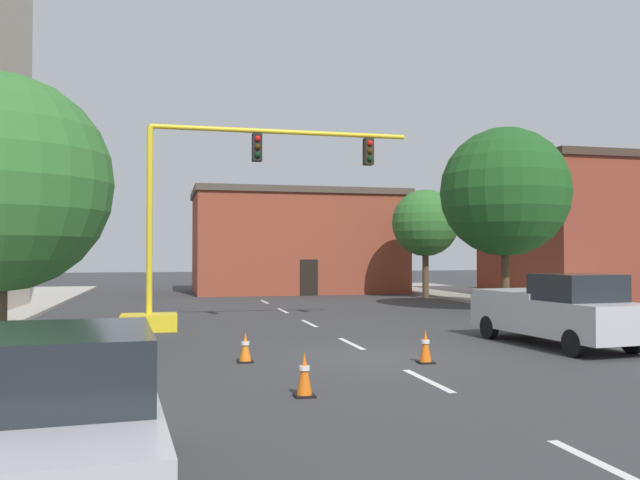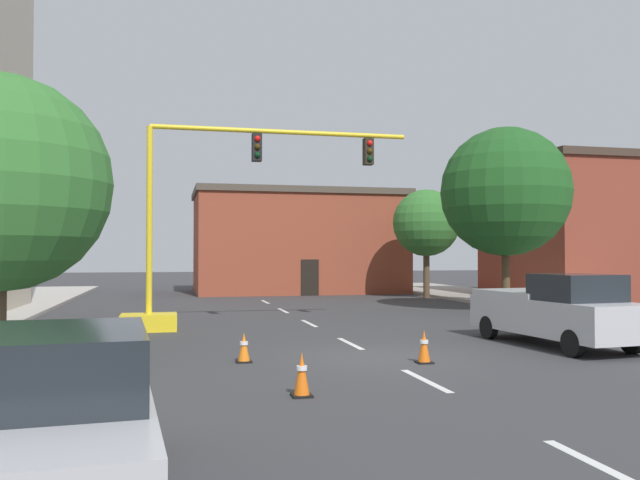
{
  "view_description": "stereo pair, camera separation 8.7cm",
  "coord_description": "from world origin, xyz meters",
  "px_view_note": "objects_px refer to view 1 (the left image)",
  "views": [
    {
      "loc": [
        -5.07,
        -15.16,
        2.51
      ],
      "look_at": [
        0.56,
        8.66,
        3.05
      ],
      "focal_mm": 36.59,
      "sensor_mm": 36.0,
      "label": 1
    },
    {
      "loc": [
        -4.98,
        -15.18,
        2.51
      ],
      "look_at": [
        0.56,
        8.66,
        3.05
      ],
      "focal_mm": 36.59,
      "sensor_mm": 36.0,
      "label": 2
    }
  ],
  "objects_px": {
    "traffic_cone_roadside_b": "(245,348)",
    "traffic_cone_roadside_d": "(426,347)",
    "tree_left_near": "(1,183)",
    "tree_right_far": "(425,223)",
    "traffic_signal_gantry": "(189,261)",
    "pickup_truck_silver": "(557,310)",
    "sedan_silver_near_left": "(63,415)",
    "traffic_cone_roadside_c": "(304,375)",
    "tree_right_mid": "(505,192)"
  },
  "relations": [
    {
      "from": "sedan_silver_near_left",
      "to": "tree_right_mid",
      "type": "bearing_deg",
      "value": 50.71
    },
    {
      "from": "tree_left_near",
      "to": "traffic_cone_roadside_c",
      "type": "relative_size",
      "value": 8.85
    },
    {
      "from": "traffic_signal_gantry",
      "to": "pickup_truck_silver",
      "type": "relative_size",
      "value": 1.76
    },
    {
      "from": "traffic_signal_gantry",
      "to": "pickup_truck_silver",
      "type": "height_order",
      "value": "traffic_signal_gantry"
    },
    {
      "from": "tree_right_mid",
      "to": "sedan_silver_near_left",
      "type": "relative_size",
      "value": 1.75
    },
    {
      "from": "traffic_cone_roadside_b",
      "to": "sedan_silver_near_left",
      "type": "bearing_deg",
      "value": -108.96
    },
    {
      "from": "sedan_silver_near_left",
      "to": "traffic_cone_roadside_d",
      "type": "bearing_deg",
      "value": 46.04
    },
    {
      "from": "traffic_cone_roadside_c",
      "to": "traffic_cone_roadside_b",
      "type": "bearing_deg",
      "value": 98.57
    },
    {
      "from": "tree_right_mid",
      "to": "tree_right_far",
      "type": "height_order",
      "value": "tree_right_mid"
    },
    {
      "from": "traffic_signal_gantry",
      "to": "traffic_cone_roadside_b",
      "type": "xyz_separation_m",
      "value": [
        1.05,
        -6.97,
        -1.95
      ]
    },
    {
      "from": "traffic_signal_gantry",
      "to": "tree_left_near",
      "type": "relative_size",
      "value": 1.4
    },
    {
      "from": "tree_right_far",
      "to": "sedan_silver_near_left",
      "type": "relative_size",
      "value": 1.35
    },
    {
      "from": "tree_right_far",
      "to": "pickup_truck_silver",
      "type": "xyz_separation_m",
      "value": [
        -4.1,
        -19.17,
        -3.34
      ]
    },
    {
      "from": "tree_right_far",
      "to": "traffic_cone_roadside_d",
      "type": "xyz_separation_m",
      "value": [
        -8.7,
        -21.0,
        -3.93
      ]
    },
    {
      "from": "pickup_truck_silver",
      "to": "traffic_cone_roadside_c",
      "type": "xyz_separation_m",
      "value": [
        -8.05,
        -4.64,
        -0.59
      ]
    },
    {
      "from": "pickup_truck_silver",
      "to": "traffic_cone_roadside_c",
      "type": "distance_m",
      "value": 9.31
    },
    {
      "from": "tree_right_far",
      "to": "traffic_cone_roadside_d",
      "type": "relative_size",
      "value": 8.09
    },
    {
      "from": "tree_left_near",
      "to": "traffic_cone_roadside_c",
      "type": "height_order",
      "value": "tree_left_near"
    },
    {
      "from": "traffic_signal_gantry",
      "to": "tree_right_far",
      "type": "xyz_separation_m",
      "value": [
        13.79,
        12.97,
        2.02
      ]
    },
    {
      "from": "traffic_cone_roadside_b",
      "to": "pickup_truck_silver",
      "type": "bearing_deg",
      "value": 5.01
    },
    {
      "from": "tree_right_far",
      "to": "traffic_cone_roadside_c",
      "type": "relative_size",
      "value": 7.94
    },
    {
      "from": "tree_right_mid",
      "to": "traffic_cone_roadside_b",
      "type": "xyz_separation_m",
      "value": [
        -12.68,
        -10.77,
        -4.92
      ]
    },
    {
      "from": "tree_right_far",
      "to": "traffic_cone_roadside_b",
      "type": "height_order",
      "value": "tree_right_far"
    },
    {
      "from": "tree_right_mid",
      "to": "traffic_cone_roadside_b",
      "type": "relative_size",
      "value": 11.69
    },
    {
      "from": "traffic_cone_roadside_b",
      "to": "traffic_cone_roadside_d",
      "type": "height_order",
      "value": "traffic_cone_roadside_d"
    },
    {
      "from": "sedan_silver_near_left",
      "to": "traffic_cone_roadside_c",
      "type": "height_order",
      "value": "sedan_silver_near_left"
    },
    {
      "from": "traffic_cone_roadside_b",
      "to": "tree_right_mid",
      "type": "bearing_deg",
      "value": 40.34
    },
    {
      "from": "tree_left_near",
      "to": "pickup_truck_silver",
      "type": "height_order",
      "value": "tree_left_near"
    },
    {
      "from": "traffic_cone_roadside_b",
      "to": "traffic_signal_gantry",
      "type": "bearing_deg",
      "value": 98.58
    },
    {
      "from": "traffic_signal_gantry",
      "to": "sedan_silver_near_left",
      "type": "relative_size",
      "value": 2.11
    },
    {
      "from": "traffic_cone_roadside_b",
      "to": "traffic_cone_roadside_d",
      "type": "xyz_separation_m",
      "value": [
        4.03,
        -1.06,
        0.04
      ]
    },
    {
      "from": "pickup_truck_silver",
      "to": "sedan_silver_near_left",
      "type": "distance_m",
      "value": 14.5
    },
    {
      "from": "traffic_cone_roadside_c",
      "to": "tree_left_near",
      "type": "bearing_deg",
      "value": 136.05
    },
    {
      "from": "tree_left_near",
      "to": "tree_right_far",
      "type": "distance_m",
      "value": 25.6
    },
    {
      "from": "tree_right_mid",
      "to": "tree_left_near",
      "type": "relative_size",
      "value": 1.16
    },
    {
      "from": "tree_left_near",
      "to": "tree_right_far",
      "type": "xyz_separation_m",
      "value": [
        18.53,
        17.67,
        0.04
      ]
    },
    {
      "from": "tree_right_mid",
      "to": "pickup_truck_silver",
      "type": "xyz_separation_m",
      "value": [
        -4.05,
        -10.01,
        -4.28
      ]
    },
    {
      "from": "tree_right_mid",
      "to": "traffic_cone_roadside_c",
      "type": "bearing_deg",
      "value": -129.55
    },
    {
      "from": "sedan_silver_near_left",
      "to": "traffic_cone_roadside_b",
      "type": "relative_size",
      "value": 6.68
    },
    {
      "from": "tree_right_far",
      "to": "pickup_truck_silver",
      "type": "height_order",
      "value": "tree_right_far"
    },
    {
      "from": "tree_left_near",
      "to": "traffic_cone_roadside_d",
      "type": "height_order",
      "value": "tree_left_near"
    },
    {
      "from": "pickup_truck_silver",
      "to": "traffic_cone_roadside_b",
      "type": "relative_size",
      "value": 8.03
    },
    {
      "from": "tree_right_mid",
      "to": "pickup_truck_silver",
      "type": "height_order",
      "value": "tree_right_mid"
    },
    {
      "from": "traffic_signal_gantry",
      "to": "pickup_truck_silver",
      "type": "xyz_separation_m",
      "value": [
        9.69,
        -6.21,
        -1.31
      ]
    },
    {
      "from": "traffic_signal_gantry",
      "to": "tree_left_near",
      "type": "height_order",
      "value": "tree_left_near"
    },
    {
      "from": "pickup_truck_silver",
      "to": "traffic_cone_roadside_d",
      "type": "distance_m",
      "value": 4.98
    },
    {
      "from": "pickup_truck_silver",
      "to": "tree_right_mid",
      "type": "bearing_deg",
      "value": 68.0
    },
    {
      "from": "traffic_cone_roadside_c",
      "to": "traffic_cone_roadside_d",
      "type": "xyz_separation_m",
      "value": [
        3.45,
        2.81,
        -0.01
      ]
    },
    {
      "from": "tree_right_far",
      "to": "tree_right_mid",
      "type": "bearing_deg",
      "value": -90.35
    },
    {
      "from": "tree_right_far",
      "to": "sedan_silver_near_left",
      "type": "distance_m",
      "value": 32.28
    }
  ]
}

